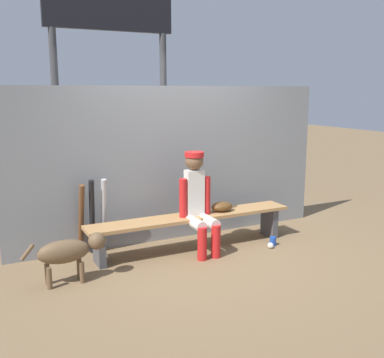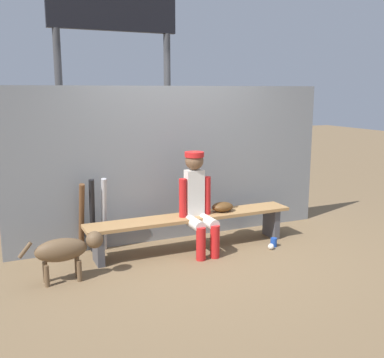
# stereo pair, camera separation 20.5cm
# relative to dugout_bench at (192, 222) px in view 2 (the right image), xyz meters

# --- Properties ---
(ground_plane) EXTENTS (30.00, 30.00, 0.00)m
(ground_plane) POSITION_rel_dugout_bench_xyz_m (0.00, 0.00, -0.34)
(ground_plane) COLOR brown
(chainlink_fence) EXTENTS (4.29, 0.03, 1.98)m
(chainlink_fence) POSITION_rel_dugout_bench_xyz_m (0.00, 0.49, 0.65)
(chainlink_fence) COLOR gray
(chainlink_fence) RESTS_ON ground_plane
(dugout_bench) EXTENTS (2.61, 0.36, 0.43)m
(dugout_bench) POSITION_rel_dugout_bench_xyz_m (0.00, 0.00, 0.00)
(dugout_bench) COLOR #AD7F4C
(dugout_bench) RESTS_ON ground_plane
(player_seated) EXTENTS (0.41, 0.55, 1.21)m
(player_seated) POSITION_rel_dugout_bench_xyz_m (0.03, -0.10, 0.31)
(player_seated) COLOR silver
(player_seated) RESTS_ON ground_plane
(baseball_glove) EXTENTS (0.28, 0.20, 0.12)m
(baseball_glove) POSITION_rel_dugout_bench_xyz_m (0.42, 0.00, 0.15)
(baseball_glove) COLOR #593819
(baseball_glove) RESTS_ON dugout_bench
(bat_aluminum_silver) EXTENTS (0.08, 0.21, 0.91)m
(bat_aluminum_silver) POSITION_rel_dugout_bench_xyz_m (-0.99, 0.36, 0.12)
(bat_aluminum_silver) COLOR #B7B7BC
(bat_aluminum_silver) RESTS_ON ground_plane
(bat_aluminum_black) EXTENTS (0.09, 0.21, 0.92)m
(bat_aluminum_black) POSITION_rel_dugout_bench_xyz_m (-1.13, 0.36, 0.12)
(bat_aluminum_black) COLOR black
(bat_aluminum_black) RESTS_ON ground_plane
(bat_wood_dark) EXTENTS (0.07, 0.28, 0.87)m
(bat_wood_dark) POSITION_rel_dugout_bench_xyz_m (-1.26, 0.39, 0.10)
(bat_wood_dark) COLOR brown
(bat_wood_dark) RESTS_ON ground_plane
(baseball) EXTENTS (0.07, 0.07, 0.07)m
(baseball) POSITION_rel_dugout_bench_xyz_m (0.87, -0.42, -0.30)
(baseball) COLOR white
(baseball) RESTS_ON ground_plane
(cup_on_ground) EXTENTS (0.08, 0.08, 0.11)m
(cup_on_ground) POSITION_rel_dugout_bench_xyz_m (0.97, -0.34, -0.28)
(cup_on_ground) COLOR #1E47AD
(cup_on_ground) RESTS_ON ground_plane
(cup_on_bench) EXTENTS (0.08, 0.08, 0.11)m
(cup_on_bench) POSITION_rel_dugout_bench_xyz_m (0.16, 0.07, 0.14)
(cup_on_bench) COLOR #1E47AD
(cup_on_bench) RESTS_ON dugout_bench
(scoreboard) EXTENTS (2.06, 0.27, 3.89)m
(scoreboard) POSITION_rel_dugout_bench_xyz_m (-0.44, 1.51, 2.37)
(scoreboard) COLOR #3F3F42
(scoreboard) RESTS_ON ground_plane
(dog) EXTENTS (0.84, 0.20, 0.49)m
(dog) POSITION_rel_dugout_bench_xyz_m (-1.55, -0.34, -0.00)
(dog) COLOR brown
(dog) RESTS_ON ground_plane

